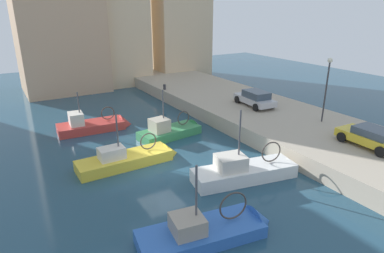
{
  "coord_description": "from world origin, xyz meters",
  "views": [
    {
      "loc": [
        -7.9,
        -16.94,
        9.51
      ],
      "look_at": [
        3.92,
        2.68,
        1.2
      ],
      "focal_mm": 31.14,
      "sensor_mm": 36.0,
      "label": 1
    }
  ],
  "objects": [
    {
      "name": "parked_car_silver",
      "position": [
        11.44,
        4.43,
        1.9
      ],
      "size": [
        2.23,
        4.23,
        1.36
      ],
      "color": "#B7B7BC",
      "rests_on": "quay_wall"
    },
    {
      "name": "waterfront_building_central",
      "position": [
        15.02,
        25.21,
        8.81
      ],
      "size": [
        7.6,
        7.25,
        17.58
      ],
      "color": "beige",
      "rests_on": "ground"
    },
    {
      "name": "parked_car_yellow",
      "position": [
        11.6,
        -6.21,
        1.85
      ],
      "size": [
        2.15,
        3.95,
        1.24
      ],
      "color": "gold",
      "rests_on": "quay_wall"
    },
    {
      "name": "mooring_bollard_mid",
      "position": [
        7.35,
        14.0,
        1.48
      ],
      "size": [
        0.28,
        0.28,
        0.55
      ],
      "primitive_type": "cylinder",
      "color": "#2D2D33",
      "rests_on": "quay_wall"
    },
    {
      "name": "fishing_boat_blue",
      "position": [
        -0.98,
        -7.04,
        0.1
      ],
      "size": [
        6.47,
        2.93,
        4.52
      ],
      "color": "#2D60B7",
      "rests_on": "ground"
    },
    {
      "name": "quay_wall",
      "position": [
        11.5,
        0.0,
        0.6
      ],
      "size": [
        9.0,
        56.0,
        1.2
      ],
      "primitive_type": "cube",
      "color": "#ADA08C",
      "rests_on": "ground"
    },
    {
      "name": "water_surface",
      "position": [
        0.0,
        0.0,
        0.0
      ],
      "size": [
        80.0,
        80.0,
        0.0
      ],
      "primitive_type": "plane",
      "color": "navy",
      "rests_on": "ground"
    },
    {
      "name": "fishing_boat_red",
      "position": [
        -1.47,
        8.91,
        0.12
      ],
      "size": [
        6.04,
        2.63,
        4.22
      ],
      "color": "#BC3833",
      "rests_on": "ground"
    },
    {
      "name": "fishing_boat_yellow",
      "position": [
        -1.37,
        1.51,
        0.1
      ],
      "size": [
        6.75,
        2.08,
        4.29
      ],
      "color": "gold",
      "rests_on": "ground"
    },
    {
      "name": "waterfront_building_east_mid",
      "position": [
        5.91,
        25.15,
        9.67
      ],
      "size": [
        7.6,
        7.42,
        19.3
      ],
      "color": "beige",
      "rests_on": "ground"
    },
    {
      "name": "fishing_boat_white",
      "position": [
        3.87,
        -3.81,
        0.14
      ],
      "size": [
        7.11,
        3.04,
        5.08
      ],
      "color": "white",
      "rests_on": "ground"
    },
    {
      "name": "quay_streetlamp",
      "position": [
        13.0,
        -1.46,
        4.45
      ],
      "size": [
        0.36,
        0.36,
        4.83
      ],
      "color": "#38383D",
      "rests_on": "quay_wall"
    },
    {
      "name": "fishing_boat_green",
      "position": [
        3.34,
        4.53,
        0.14
      ],
      "size": [
        5.78,
        2.52,
        4.66
      ],
      "color": "#388951",
      "rests_on": "ground"
    }
  ]
}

